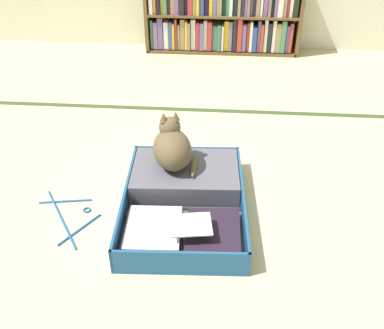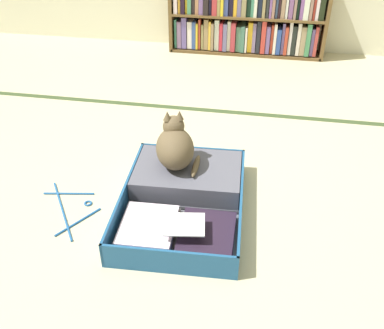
{
  "view_description": "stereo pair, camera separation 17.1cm",
  "coord_description": "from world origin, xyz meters",
  "px_view_note": "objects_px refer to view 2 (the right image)",
  "views": [
    {
      "loc": [
        0.19,
        -1.67,
        1.42
      ],
      "look_at": [
        0.06,
        0.07,
        0.23
      ],
      "focal_mm": 41.12,
      "sensor_mm": 36.0,
      "label": 1
    },
    {
      "loc": [
        0.36,
        -1.65,
        1.42
      ],
      "look_at": [
        0.06,
        0.07,
        0.23
      ],
      "focal_mm": 41.12,
      "sensor_mm": 36.0,
      "label": 2
    }
  ],
  "objects_px": {
    "open_suitcase": "(184,194)",
    "clothes_hanger": "(71,208)",
    "black_cat": "(175,146)",
    "bookshelf": "(247,17)"
  },
  "relations": [
    {
      "from": "open_suitcase",
      "to": "clothes_hanger",
      "type": "height_order",
      "value": "open_suitcase"
    },
    {
      "from": "open_suitcase",
      "to": "black_cat",
      "type": "relative_size",
      "value": 2.72
    },
    {
      "from": "bookshelf",
      "to": "clothes_hanger",
      "type": "distance_m",
      "value": 2.48
    },
    {
      "from": "bookshelf",
      "to": "clothes_hanger",
      "type": "xyz_separation_m",
      "value": [
        -0.68,
        -2.36,
        -0.32
      ]
    },
    {
      "from": "bookshelf",
      "to": "open_suitcase",
      "type": "bearing_deg",
      "value": -93.42
    },
    {
      "from": "bookshelf",
      "to": "black_cat",
      "type": "height_order",
      "value": "bookshelf"
    },
    {
      "from": "black_cat",
      "to": "bookshelf",
      "type": "bearing_deg",
      "value": 84.32
    },
    {
      "from": "clothes_hanger",
      "to": "open_suitcase",
      "type": "bearing_deg",
      "value": 14.9
    },
    {
      "from": "open_suitcase",
      "to": "clothes_hanger",
      "type": "xyz_separation_m",
      "value": [
        -0.55,
        -0.15,
        -0.05
      ]
    },
    {
      "from": "open_suitcase",
      "to": "clothes_hanger",
      "type": "distance_m",
      "value": 0.57
    }
  ]
}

